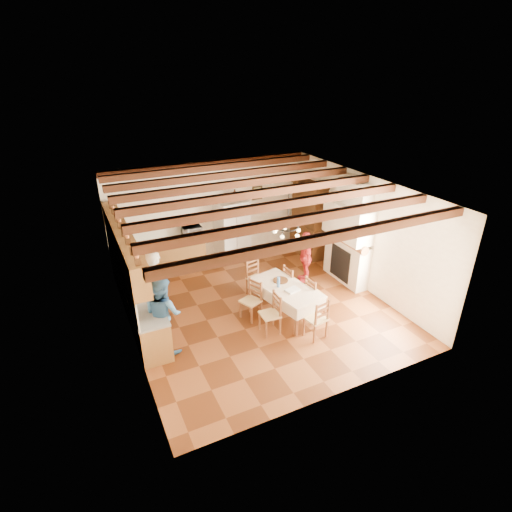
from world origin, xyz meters
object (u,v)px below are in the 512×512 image
at_px(person_man, 157,287).
at_px(chair_end_far, 257,278).
at_px(chair_left_near, 270,314).
at_px(dining_table, 285,290).
at_px(chair_end_near, 316,318).
at_px(chair_right_far, 293,283).
at_px(person_woman_blue, 163,313).
at_px(chair_left_far, 251,300).
at_px(microwave, 192,232).
at_px(chair_right_near, 316,295).
at_px(hutch, 309,220).
at_px(person_woman_red, 305,257).
at_px(refrigerator, 232,229).

bearing_deg(person_man, chair_end_far, -101.18).
distance_m(chair_left_near, chair_end_far, 1.66).
relative_size(dining_table, chair_end_near, 1.97).
bearing_deg(chair_left_near, chair_right_far, 132.47).
xyz_separation_m(dining_table, chair_end_near, (0.18, -1.04, -0.20)).
distance_m(chair_end_near, person_woman_blue, 3.24).
height_order(chair_left_far, microwave, microwave).
distance_m(chair_right_near, person_woman_blue, 3.60).
distance_m(hutch, dining_table, 3.56).
bearing_deg(hutch, chair_right_near, -122.57).
relative_size(chair_left_far, person_woman_blue, 0.56).
bearing_deg(chair_right_near, chair_end_near, 143.83).
relative_size(chair_left_near, person_woman_red, 0.66).
relative_size(chair_end_far, person_woman_blue, 0.56).
xyz_separation_m(refrigerator, chair_left_far, (-0.91, -3.28, -0.44)).
bearing_deg(chair_end_near, refrigerator, -99.07).
xyz_separation_m(chair_end_near, person_woman_blue, (-3.04, 1.05, 0.37)).
relative_size(chair_right_near, person_woman_red, 0.66).
xyz_separation_m(chair_right_near, person_man, (-3.44, 1.28, 0.42)).
bearing_deg(dining_table, hutch, 49.17).
bearing_deg(microwave, refrigerator, -0.29).
distance_m(hutch, person_woman_blue, 5.82).
bearing_deg(chair_right_near, microwave, 22.98).
distance_m(chair_left_far, chair_right_far, 1.35).
relative_size(hutch, microwave, 4.12).
height_order(person_man, person_woman_red, person_man).
bearing_deg(chair_end_far, dining_table, -93.94).
height_order(chair_end_far, microwave, microwave).
relative_size(chair_end_far, person_woman_red, 0.66).
relative_size(dining_table, person_man, 1.06).
bearing_deg(person_woman_blue, chair_right_far, -104.64).
bearing_deg(person_woman_blue, person_man, -30.08).
height_order(chair_end_far, person_woman_blue, person_woman_blue).
distance_m(dining_table, chair_left_far, 0.85).
relative_size(chair_left_near, person_man, 0.54).
bearing_deg(chair_end_near, hutch, -129.82).
distance_m(chair_right_far, chair_end_far, 0.95).
relative_size(refrigerator, chair_left_far, 1.91).
relative_size(person_man, microwave, 3.22).
xyz_separation_m(chair_right_near, person_woman_blue, (-3.57, 0.24, 0.37)).
relative_size(chair_left_near, chair_end_near, 1.00).
xyz_separation_m(chair_left_far, person_man, (-1.94, 0.83, 0.42)).
distance_m(chair_end_far, person_woman_blue, 2.91).
height_order(person_woman_blue, person_woman_red, person_woman_blue).
bearing_deg(dining_table, chair_end_far, 100.34).
bearing_deg(person_woman_red, chair_end_near, -6.13).
xyz_separation_m(person_woman_blue, microwave, (1.72, 3.52, 0.20)).
distance_m(hutch, chair_right_far, 2.88).
relative_size(chair_left_near, chair_right_far, 1.00).
xyz_separation_m(chair_left_near, chair_end_far, (0.44, 1.59, 0.00)).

